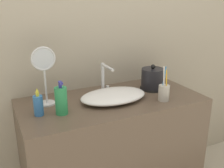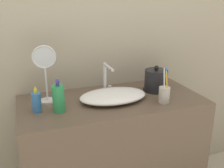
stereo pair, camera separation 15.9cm
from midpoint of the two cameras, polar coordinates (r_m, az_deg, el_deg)
name	(u,v)px [view 1 (the left image)]	position (r m, az deg, el deg)	size (l,w,h in m)	color
wall_back	(93,17)	(1.79, -6.83, 14.37)	(6.00, 0.04, 2.60)	#ADA38E
vanity_counter	(112,156)	(1.82, -2.58, -15.40)	(1.13, 0.54, 0.82)	brown
sink_basin	(113,96)	(1.60, -2.59, -2.64)	(0.42, 0.27, 0.06)	white
faucet	(105,76)	(1.69, -4.33, 1.61)	(0.06, 0.16, 0.20)	silver
electric_kettle	(152,80)	(1.79, 6.29, 0.90)	(0.16, 0.16, 0.17)	black
toothbrush_cup	(164,92)	(1.61, 8.48, -1.85)	(0.07, 0.07, 0.22)	#B7B2A8
lotion_bottle	(61,100)	(1.45, -14.13, -3.56)	(0.07, 0.07, 0.19)	#2D9956
shampoo_bottle	(38,105)	(1.47, -18.77, -4.40)	(0.05, 0.05, 0.15)	#3370B7
vanity_mirror	(44,71)	(1.56, -17.39, 2.65)	(0.14, 0.10, 0.35)	silver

